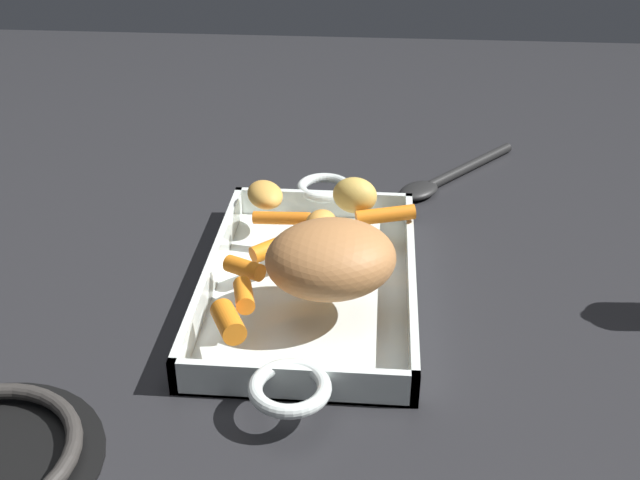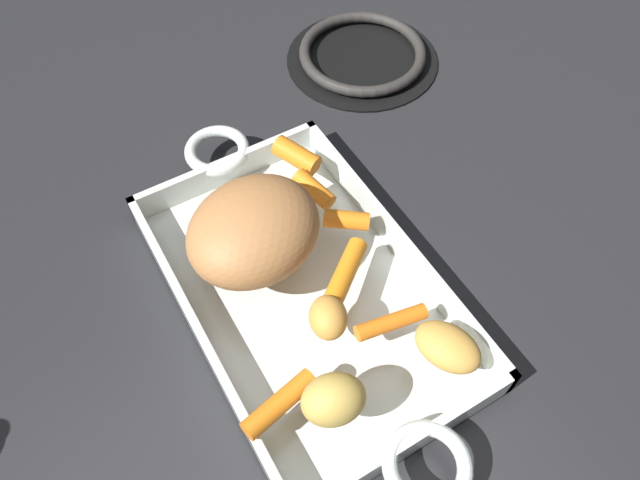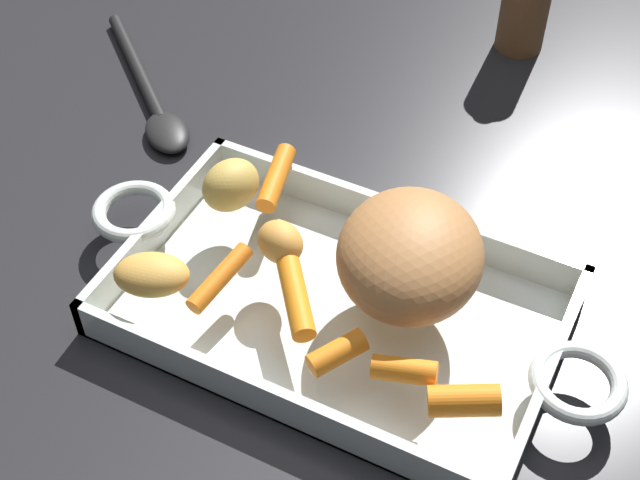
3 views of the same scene
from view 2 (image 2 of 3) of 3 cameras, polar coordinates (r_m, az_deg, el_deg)
The scene contains 13 objects.
ground_plane at distance 0.61m, azimuth -1.43°, elevation -5.50°, with size 2.10×2.10×0.00m, color #232326.
roasting_dish at distance 0.60m, azimuth -1.45°, elevation -4.90°, with size 0.47×0.23×0.04m.
pork_roast at distance 0.56m, azimuth -6.36°, elevation 0.95°, with size 0.13×0.12×0.07m, color #AD7241.
baby_carrot_center_left at distance 0.57m, azimuth 2.49°, elevation -3.03°, with size 0.02×0.02×0.07m, color orange.
baby_carrot_northwest at distance 0.51m, azimuth -3.88°, elevation -15.31°, with size 0.02×0.02×0.07m, color orange.
baby_carrot_southeast at distance 0.62m, azimuth -0.59°, elevation 4.87°, with size 0.02×0.02×0.05m, color orange.
baby_carrot_short at distance 0.60m, azimuth 2.51°, elevation 1.94°, with size 0.02×0.02×0.05m, color orange.
baby_carrot_southwest at distance 0.54m, azimuth 6.82°, elevation -7.79°, with size 0.02×0.02×0.07m, color orange.
baby_carrot_northeast at distance 0.65m, azimuth -2.25°, elevation 8.05°, with size 0.02×0.02×0.05m, color orange.
potato_halved at distance 0.53m, azimuth 0.79°, elevation -7.40°, with size 0.04×0.03×0.03m, color gold.
potato_near_roast at distance 0.54m, azimuth 12.09°, elevation -9.93°, with size 0.06×0.04×0.03m, color gold.
potato_whole at distance 0.50m, azimuth 1.30°, elevation -14.97°, with size 0.05×0.04×0.04m, color gold.
stove_burner_rear at distance 0.84m, azimuth 4.06°, elevation 17.22°, with size 0.20×0.20×0.02m.
Camera 2 is at (-0.26, 0.14, 0.53)m, focal length 33.53 mm.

